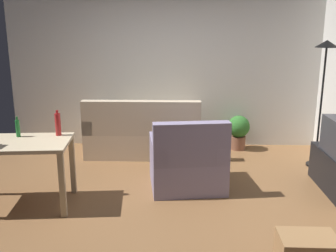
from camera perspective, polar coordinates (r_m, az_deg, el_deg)
ground_plane at (r=4.77m, az=-1.40°, el=-10.40°), size 5.20×4.40×0.02m
wall_rear at (r=6.55m, az=-0.44°, el=8.83°), size 5.20×0.10×2.70m
couch at (r=6.17m, az=-3.65°, el=-1.43°), size 1.78×0.84×0.92m
torchiere_lamp at (r=5.84m, az=21.99°, el=7.73°), size 0.32×0.32×1.81m
desk at (r=4.63m, az=-21.55°, el=-3.43°), size 1.26×0.81×0.76m
potted_plant at (r=6.51m, az=10.32°, el=-0.57°), size 0.36×0.36×0.57m
armchair at (r=4.90m, az=2.89°, el=-5.52°), size 1.00×0.95×0.92m
bottle_green at (r=4.76m, az=-21.19°, el=-0.28°), size 0.05×0.05×0.24m
bottle_red at (r=4.67m, az=-15.86°, el=0.27°), size 0.07×0.07×0.30m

